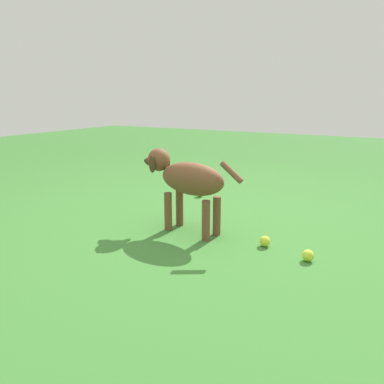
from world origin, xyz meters
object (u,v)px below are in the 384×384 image
object	(u,v)px
dog	(186,179)
tennis_ball_2	(308,256)
tennis_ball_0	(265,241)
tennis_ball_1	(200,193)

from	to	relation	value
dog	tennis_ball_2	distance (m)	0.91
tennis_ball_0	tennis_ball_1	world-z (taller)	same
dog	tennis_ball_2	xyz separation A→B (m)	(-0.09, -0.84, -0.33)
dog	tennis_ball_0	bearing A→B (deg)	-171.79
tennis_ball_0	tennis_ball_1	size ratio (longest dim) A/B	1.00
dog	tennis_ball_2	bearing A→B (deg)	-177.75
dog	tennis_ball_0	xyz separation A→B (m)	(0.00, -0.56, -0.33)
tennis_ball_0	tennis_ball_2	world-z (taller)	same
dog	tennis_ball_1	distance (m)	0.97
tennis_ball_0	tennis_ball_2	bearing A→B (deg)	-107.26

